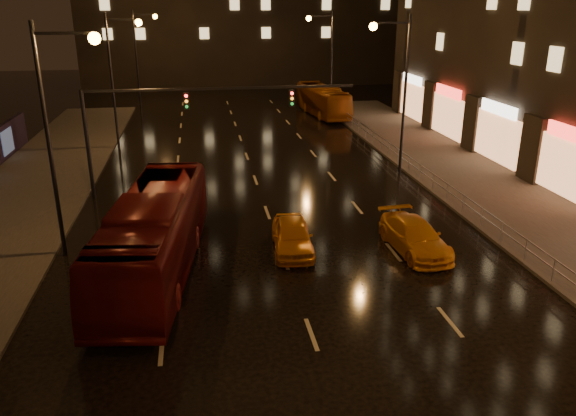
{
  "coord_description": "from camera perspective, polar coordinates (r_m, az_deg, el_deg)",
  "views": [
    {
      "loc": [
        -3.42,
        -12.12,
        10.59
      ],
      "look_at": [
        0.12,
        9.76,
        2.5
      ],
      "focal_mm": 35.0,
      "sensor_mm": 36.0,
      "label": 1
    }
  ],
  "objects": [
    {
      "name": "traffic_signal",
      "position": [
        32.69,
        -12.08,
        9.3
      ],
      "size": [
        15.31,
        0.32,
        6.2
      ],
      "color": "black",
      "rests_on": "ground"
    },
    {
      "name": "railing_right",
      "position": [
        34.45,
        14.53,
        3.06
      ],
      "size": [
        0.05,
        56.0,
        1.0
      ],
      "color": "#99999E",
      "rests_on": "sidewalk_right"
    },
    {
      "name": "sidewalk_right",
      "position": [
        33.65,
        21.56,
        0.39
      ],
      "size": [
        7.0,
        70.0,
        0.15
      ],
      "primitive_type": "cube",
      "color": "#38332D",
      "rests_on": "ground"
    },
    {
      "name": "ground",
      "position": [
        33.99,
        -2.97,
        1.87
      ],
      "size": [
        140.0,
        140.0,
        0.0
      ],
      "primitive_type": "plane",
      "color": "black",
      "rests_on": "ground"
    },
    {
      "name": "bus_curb",
      "position": [
        57.23,
        3.52,
        10.86
      ],
      "size": [
        3.55,
        10.83,
        2.96
      ],
      "primitive_type": "imported",
      "rotation": [
        0.0,
        0.0,
        0.1
      ],
      "color": "#91490E",
      "rests_on": "ground"
    },
    {
      "name": "taxi_far",
      "position": [
        25.98,
        12.75,
        -2.84
      ],
      "size": [
        2.33,
        4.99,
        1.41
      ],
      "primitive_type": "imported",
      "rotation": [
        0.0,
        0.0,
        0.07
      ],
      "color": "orange",
      "rests_on": "ground"
    },
    {
      "name": "taxi_near",
      "position": [
        25.35,
        0.43,
        -2.83
      ],
      "size": [
        2.07,
        4.43,
        1.47
      ],
      "primitive_type": "imported",
      "rotation": [
        0.0,
        0.0,
        -0.08
      ],
      "color": "orange",
      "rests_on": "ground"
    },
    {
      "name": "bus_red",
      "position": [
        23.68,
        -13.38,
        -2.57
      ],
      "size": [
        4.46,
        12.48,
        3.4
      ],
      "primitive_type": "imported",
      "rotation": [
        0.0,
        0.0,
        -0.13
      ],
      "color": "#520C0B",
      "rests_on": "ground"
    }
  ]
}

